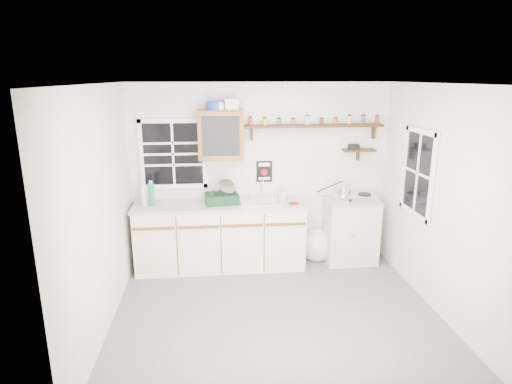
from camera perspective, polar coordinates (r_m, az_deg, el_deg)
The scene contains 18 objects.
room at distance 4.48m, azimuth 2.89°, elevation -1.98°, with size 3.64×3.24×2.54m.
main_cabinet at distance 5.92m, azimuth -4.74°, elevation -5.75°, with size 2.31×0.63×0.92m.
right_cabinet at distance 6.25m, azimuth 12.41°, elevation -4.99°, with size 0.73×0.57×0.91m.
sink at distance 5.81m, azimuth 0.46°, elevation -1.23°, with size 0.52×0.44×0.29m.
upper_cabinet at distance 5.73m, azimuth -4.71°, elevation 7.64°, with size 0.60×0.32×0.65m.
upper_cabinet_clutter at distance 5.69m, azimuth -4.67°, elevation 11.48°, with size 0.42×0.24×0.14m.
spice_shelf at distance 5.95m, azimuth 7.82°, elevation 8.81°, with size 1.91×0.18×0.34m.
secondary_shelf at distance 6.18m, azimuth 13.37°, elevation 5.50°, with size 0.45×0.16×0.24m.
warning_sign at distance 6.00m, azimuth 1.11°, elevation 2.75°, with size 0.22×0.02×0.30m.
window_back at distance 5.93m, azimuth -10.99°, elevation 4.98°, with size 0.93×0.03×0.98m.
window_right at distance 5.49m, azimuth 20.80°, elevation 2.39°, with size 0.03×0.78×1.08m.
water_bottles at distance 5.81m, azimuth -14.26°, elevation -0.28°, with size 0.18×0.11×0.34m.
dish_rack at distance 5.75m, azimuth -4.44°, elevation -0.48°, with size 0.47×0.37×0.33m.
soap_bottle at distance 5.88m, azimuth 3.49°, elevation -0.23°, with size 0.08×0.08×0.18m, color silver.
rag at distance 5.73m, azimuth 5.07°, elevation -1.54°, with size 0.12×0.10×0.02m, color maroon.
hotplate at distance 6.09m, azimuth 12.96°, elevation -0.68°, with size 0.63×0.39×0.09m.
saucepan at distance 6.02m, azimuth 11.62°, elevation 0.14°, with size 0.45×0.21×0.19m.
trash_bag at distance 6.28m, azimuth 8.14°, elevation -7.02°, with size 0.44×0.40×0.51m.
Camera 1 is at (-0.66, -4.23, 2.57)m, focal length 30.00 mm.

